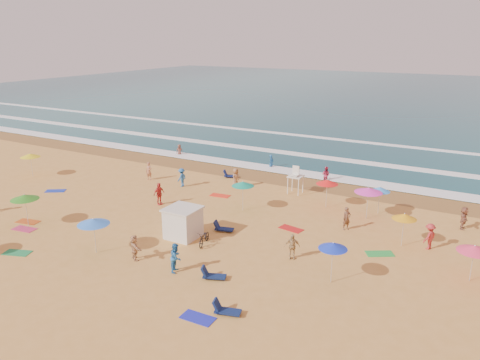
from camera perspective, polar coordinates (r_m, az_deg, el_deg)
The scene contains 12 objects.
ground at distance 34.92m, azimuth -4.04°, elevation -5.03°, with size 220.00×220.00×0.00m, color gold.
ocean at distance 113.13m, azimuth 20.25°, elevation 9.47°, with size 220.00×140.00×0.18m, color #0C4756.
wet_sand at distance 45.26m, azimuth 4.64°, elevation 0.22°, with size 220.00×220.00×0.00m, color olive.
surf_foam at distance 53.09m, azimuth 8.65°, elevation 2.74°, with size 200.00×18.70×0.05m.
cabana at distance 32.06m, azimuth -6.95°, elevation -5.27°, with size 2.00×2.00×2.00m, color silver.
cabana_roof at distance 31.67m, azimuth -7.02°, elevation -3.50°, with size 2.20×2.20×0.12m, color silver.
bicycle at distance 31.03m, azimuth -4.38°, elevation -7.03°, with size 0.63×1.81×0.95m, color black.
lifeguard_stand at distance 40.80m, azimuth 6.78°, elevation -0.23°, with size 1.20×1.20×2.10m, color white, non-canonical shape.
beach_umbrellas at distance 32.17m, azimuth -2.79°, elevation -2.88°, with size 52.30×23.25×0.72m.
loungers at distance 29.87m, azimuth -2.17°, elevation -8.65°, with size 59.03×23.69×0.34m.
towels at distance 31.86m, azimuth -3.08°, elevation -7.24°, with size 40.87×21.88×0.03m.
beachgoers at distance 36.93m, azimuth -0.94°, elevation -2.39°, with size 47.46×23.89×2.08m.
Camera 1 is at (17.91, -26.92, 13.19)m, focal length 35.00 mm.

